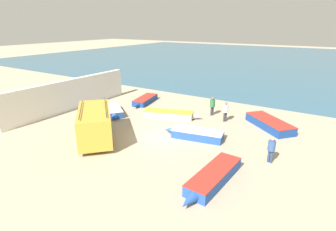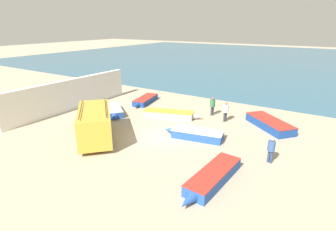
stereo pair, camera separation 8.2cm
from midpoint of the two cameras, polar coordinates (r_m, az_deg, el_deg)
The scene contains 13 objects.
ground_plane at distance 19.83m, azimuth -2.00°, elevation -4.67°, with size 200.00×200.00×0.00m, color tan.
sea_water at distance 68.16m, azimuth 24.07°, elevation 10.90°, with size 120.00×80.00×0.01m, color #33607A.
harbor_wall at distance 27.43m, azimuth -20.24°, elevation 4.29°, with size 0.50×13.99×3.01m, color silver.
parked_van at distance 19.58m, azimuth -15.53°, elevation -1.67°, with size 5.33×5.19×2.46m.
fishing_rowboat_0 at distance 23.75m, azimuth 0.72°, elevation 0.26°, with size 5.41×2.62×0.60m.
fishing_rowboat_1 at distance 14.51m, azimuth 9.68°, elevation -13.20°, with size 1.58×5.38×0.64m.
fishing_rowboat_2 at distance 23.12m, azimuth 21.07°, elevation -1.52°, with size 4.82×4.41×0.69m.
fishing_rowboat_3 at distance 19.66m, azimuth 6.08°, elevation -3.98°, with size 4.65×2.12×0.63m.
fishing_rowboat_4 at distance 25.17m, azimuth -12.02°, elevation 0.96°, with size 3.92×3.35×0.63m.
fishing_rowboat_5 at distance 28.31m, azimuth -4.96°, elevation 3.32°, with size 2.08×4.69×0.58m.
fisherman_0 at distance 17.09m, azimuth 21.68°, elevation -6.56°, with size 0.44×0.44×1.67m.
fisherman_1 at distance 24.45m, azimuth 9.78°, elevation 2.35°, with size 0.46×0.46×1.74m.
fisherman_2 at distance 23.08m, azimuth 12.54°, elevation 1.20°, with size 0.47×0.47×1.77m.
Camera 2 is at (10.36, -14.87, 8.06)m, focal length 28.00 mm.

